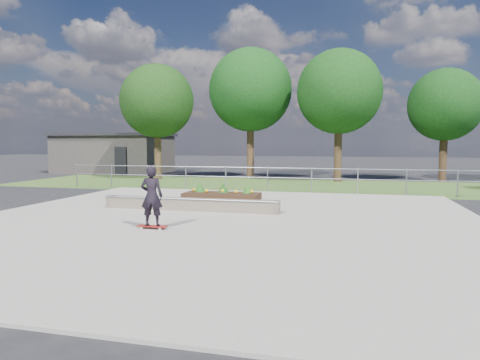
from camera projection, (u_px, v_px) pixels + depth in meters
name	position (u px, v px, depth m)	size (l,w,h in m)	color
ground	(221.00, 222.00, 12.43)	(120.00, 120.00, 0.00)	black
grass_verge	(279.00, 185.00, 23.06)	(30.00, 8.00, 0.02)	#375321
concrete_slab	(221.00, 221.00, 12.43)	(15.00, 15.00, 0.06)	gray
fence	(268.00, 176.00, 19.61)	(20.06, 0.06, 1.20)	#909298
building	(114.00, 153.00, 33.08)	(8.40, 5.40, 3.00)	#322F2D
tree_far_left	(157.00, 101.00, 26.51)	(4.55, 4.55, 7.15)	#382616
tree_mid_left	(250.00, 90.00, 27.04)	(5.25, 5.25, 8.25)	#382316
tree_mid_right	(339.00, 92.00, 24.78)	(4.90, 4.90, 7.70)	#332114
tree_far_right	(445.00, 105.00, 24.84)	(4.20, 4.20, 6.60)	#301D13
grind_ledge	(190.00, 204.00, 14.15)	(6.00, 0.44, 0.43)	brown
planter_bed	(222.00, 194.00, 16.99)	(3.00, 1.20, 0.61)	black
skateboarder	(152.00, 196.00, 11.04)	(0.80, 0.48, 1.64)	white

